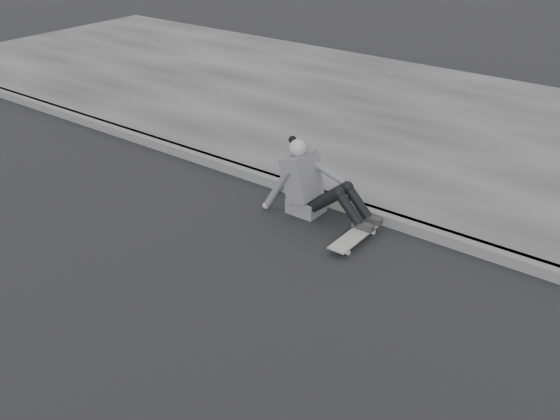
# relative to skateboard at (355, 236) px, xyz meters

# --- Properties ---
(ground) EXTENTS (80.00, 80.00, 0.00)m
(ground) POSITION_rel_skateboard_xyz_m (1.10, -2.01, -0.07)
(ground) COLOR black
(ground) RESTS_ON ground
(curb) EXTENTS (24.00, 0.16, 0.12)m
(curb) POSITION_rel_skateboard_xyz_m (1.10, 0.57, -0.01)
(curb) COLOR #4E4E4E
(curb) RESTS_ON ground
(sidewalk) EXTENTS (24.00, 6.00, 0.12)m
(sidewalk) POSITION_rel_skateboard_xyz_m (1.10, 3.59, -0.01)
(sidewalk) COLOR #3B3B3B
(sidewalk) RESTS_ON ground
(skateboard) EXTENTS (0.20, 0.78, 0.09)m
(skateboard) POSITION_rel_skateboard_xyz_m (0.00, 0.00, 0.00)
(skateboard) COLOR #A1A19C
(skateboard) RESTS_ON ground
(seated_woman) EXTENTS (1.38, 0.46, 0.88)m
(seated_woman) POSITION_rel_skateboard_xyz_m (-0.73, 0.25, 0.29)
(seated_woman) COLOR #4A4A4C
(seated_woman) RESTS_ON ground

